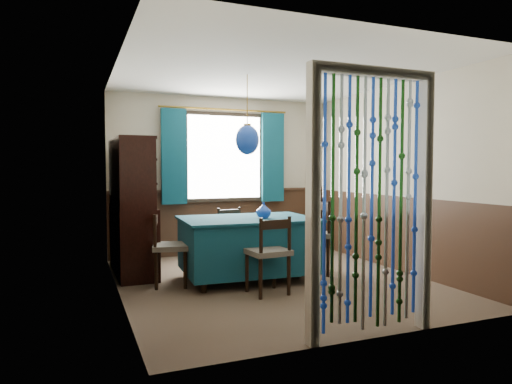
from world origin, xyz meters
name	(u,v)px	position (x,y,z in m)	size (l,w,h in m)	color
floor	(274,281)	(0.00, 0.00, 0.00)	(4.00, 4.00, 0.00)	brown
ceiling	(274,73)	(0.00, 0.00, 2.50)	(4.00, 4.00, 0.00)	silver
wall_back	(223,176)	(0.00, 2.00, 1.25)	(3.60, 3.60, 0.00)	#BEB49B
wall_front	(377,184)	(0.00, -2.00, 1.25)	(3.60, 3.60, 0.00)	#BEB49B
wall_left	(119,180)	(-1.80, 0.00, 1.25)	(4.00, 4.00, 0.00)	#BEB49B
wall_right	(396,177)	(1.80, 0.00, 1.25)	(4.00, 4.00, 0.00)	#BEB49B
wainscot_back	(224,222)	(0.00, 1.99, 0.50)	(3.60, 3.60, 0.00)	#372114
wainscot_front	(374,276)	(0.00, -1.99, 0.50)	(3.60, 3.60, 0.00)	#372114
wainscot_left	(121,250)	(-1.79, 0.00, 0.50)	(4.00, 4.00, 0.00)	#372114
wainscot_right	(394,233)	(1.79, 0.00, 0.50)	(4.00, 4.00, 0.00)	#372114
window	(224,157)	(0.00, 1.95, 1.55)	(1.32, 0.12, 1.42)	black
doorway	(372,208)	(0.00, -1.94, 1.05)	(1.16, 0.12, 2.18)	silver
dining_table	(247,244)	(-0.28, 0.18, 0.44)	(1.64, 1.17, 0.77)	#0F4051
chair_near	(269,253)	(-0.28, -0.50, 0.46)	(0.46, 0.44, 0.86)	black
chair_far	(234,236)	(-0.20, 0.90, 0.44)	(0.46, 0.45, 0.82)	black
chair_left	(168,247)	(-1.23, 0.27, 0.46)	(0.48, 0.50, 0.85)	black
chair_right	(312,235)	(0.63, 0.18, 0.51)	(0.56, 0.58, 0.96)	black
sideboard	(132,227)	(-1.55, 1.08, 0.61)	(0.49, 1.35, 1.76)	black
pendant_lamp	(247,140)	(-0.28, 0.18, 1.72)	(0.29, 0.29, 0.96)	olive
vase_table	(264,211)	(-0.10, 0.08, 0.86)	(0.17, 0.17, 0.17)	#173BA0
bowl_shelf	(138,180)	(-1.49, 0.85, 1.23)	(0.20, 0.20, 0.05)	beige
vase_sideboard	(133,197)	(-1.49, 1.46, 0.98)	(0.20, 0.20, 0.21)	beige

